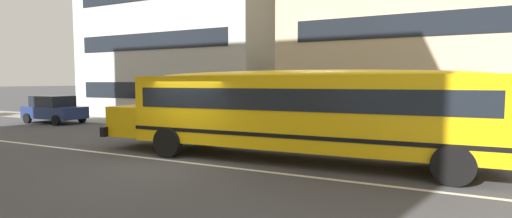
# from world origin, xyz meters

# --- Properties ---
(ground_plane) EXTENTS (400.00, 400.00, 0.00)m
(ground_plane) POSITION_xyz_m (0.00, 0.00, 0.00)
(ground_plane) COLOR #424244
(sidewalk_far) EXTENTS (120.00, 3.00, 0.01)m
(sidewalk_far) POSITION_xyz_m (0.00, 8.01, 0.01)
(sidewalk_far) COLOR gray
(sidewalk_far) RESTS_ON ground_plane
(lane_centreline) EXTENTS (110.00, 0.16, 0.01)m
(lane_centreline) POSITION_xyz_m (0.00, 0.00, 0.00)
(lane_centreline) COLOR silver
(lane_centreline) RESTS_ON ground_plane
(school_bus) EXTENTS (12.83, 3.09, 2.85)m
(school_bus) POSITION_xyz_m (3.06, 1.76, 1.69)
(school_bus) COLOR yellow
(school_bus) RESTS_ON ground_plane
(parked_car_dark_blue_far_corner) EXTENTS (3.90, 1.88, 1.64)m
(parked_car_dark_blue_far_corner) POSITION_xyz_m (-13.52, 5.43, 0.84)
(parked_car_dark_blue_far_corner) COLOR navy
(parked_car_dark_blue_far_corner) RESTS_ON ground_plane
(apartment_block_far_centre) EXTENTS (16.28, 13.11, 13.30)m
(apartment_block_far_centre) POSITION_xyz_m (7.38, 16.04, 6.65)
(apartment_block_far_centre) COLOR #C6B28E
(apartment_block_far_centre) RESTS_ON ground_plane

